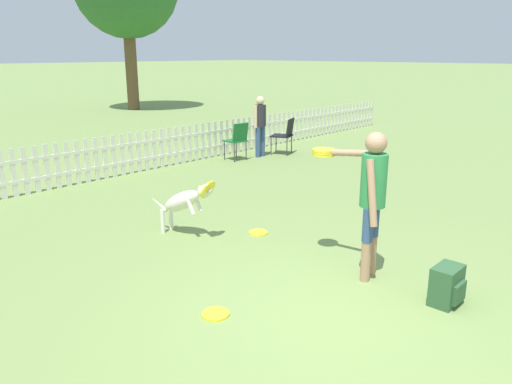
{
  "coord_description": "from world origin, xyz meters",
  "views": [
    {
      "loc": [
        -3.53,
        -2.38,
        2.46
      ],
      "look_at": [
        0.83,
        1.67,
        0.79
      ],
      "focal_mm": 35.0,
      "sensor_mm": 36.0,
      "label": 1
    }
  ],
  "objects": [
    {
      "name": "backpack_on_grass",
      "position": [
        1.13,
        -0.68,
        0.2
      ],
      "size": [
        0.36,
        0.27,
        0.4
      ],
      "color": "#2D5633",
      "rests_on": "ground_plane"
    },
    {
      "name": "folding_chair_center",
      "position": [
        4.64,
        5.78,
        0.54
      ],
      "size": [
        0.46,
        0.49,
        0.89
      ],
      "rotation": [
        0.0,
        0.0,
        3.06
      ],
      "color": "#333338",
      "rests_on": "ground_plane"
    },
    {
      "name": "handler_person",
      "position": [
        1.14,
        0.27,
        1.05
      ],
      "size": [
        0.49,
        1.07,
        1.66
      ],
      "rotation": [
        0.0,
        0.0,
        0.21
      ],
      "color": "tan",
      "rests_on": "ground_plane"
    },
    {
      "name": "leaping_dog",
      "position": [
        0.6,
        2.79,
        0.5
      ],
      "size": [
        0.44,
        1.11,
        0.84
      ],
      "rotation": [
        0.0,
        0.0,
        -2.93
      ],
      "color": "beige",
      "rests_on": "ground_plane"
    },
    {
      "name": "folding_chair_blue_left",
      "position": [
        5.99,
        5.45,
        0.54
      ],
      "size": [
        0.64,
        0.65,
        0.9
      ],
      "rotation": [
        0.0,
        0.0,
        3.54
      ],
      "color": "#333338",
      "rests_on": "ground_plane"
    },
    {
      "name": "ground_plane",
      "position": [
        0.0,
        0.0,
        0.0
      ],
      "size": [
        240.0,
        240.0,
        0.0
      ],
      "primitive_type": "plane",
      "color": "olive"
    },
    {
      "name": "spectator_standing",
      "position": [
        5.34,
        5.7,
        0.87
      ],
      "size": [
        0.42,
        0.27,
        1.46
      ],
      "rotation": [
        0.0,
        0.0,
        3.18
      ],
      "color": "#334C7A",
      "rests_on": "ground_plane"
    },
    {
      "name": "picket_fence",
      "position": [
        -0.0,
        6.48,
        0.43
      ],
      "size": [
        24.08,
        0.04,
        0.86
      ],
      "color": "silver",
      "rests_on": "ground_plane"
    },
    {
      "name": "frisbee_near_handler",
      "position": [
        1.34,
        2.09,
        0.01
      ],
      "size": [
        0.27,
        0.27,
        0.02
      ],
      "color": "yellow",
      "rests_on": "ground_plane"
    },
    {
      "name": "frisbee_near_dog",
      "position": [
        -0.62,
        0.86,
        0.01
      ],
      "size": [
        0.27,
        0.27,
        0.02
      ],
      "color": "yellow",
      "rests_on": "ground_plane"
    }
  ]
}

